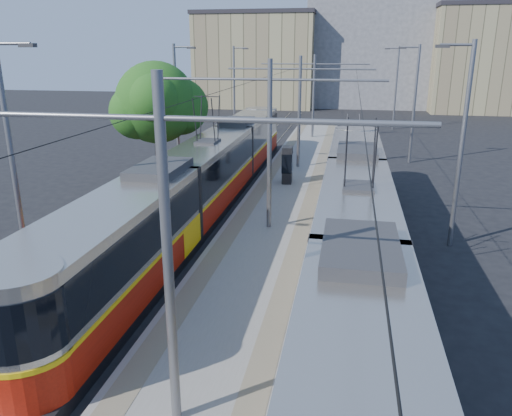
# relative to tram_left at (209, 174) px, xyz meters

# --- Properties ---
(ground) EXTENTS (160.00, 160.00, 0.00)m
(ground) POSITION_rel_tram_left_xyz_m (3.60, -11.29, -1.70)
(ground) COLOR black
(ground) RESTS_ON ground
(platform) EXTENTS (4.00, 50.00, 0.30)m
(platform) POSITION_rel_tram_left_xyz_m (3.60, 5.71, -1.55)
(platform) COLOR gray
(platform) RESTS_ON ground
(tactile_strip_left) EXTENTS (0.70, 50.00, 0.01)m
(tactile_strip_left) POSITION_rel_tram_left_xyz_m (2.15, 5.71, -1.40)
(tactile_strip_left) COLOR gray
(tactile_strip_left) RESTS_ON platform
(tactile_strip_right) EXTENTS (0.70, 50.00, 0.01)m
(tactile_strip_right) POSITION_rel_tram_left_xyz_m (5.05, 5.71, -1.40)
(tactile_strip_right) COLOR gray
(tactile_strip_right) RESTS_ON platform
(rails) EXTENTS (8.71, 70.00, 0.03)m
(rails) POSITION_rel_tram_left_xyz_m (3.60, 5.71, -1.69)
(rails) COLOR gray
(rails) RESTS_ON ground
(track_arrow) EXTENTS (1.20, 5.00, 0.01)m
(track_arrow) POSITION_rel_tram_left_xyz_m (-0.00, -14.29, -1.70)
(track_arrow) COLOR silver
(track_arrow) RESTS_ON ground
(tram_left) EXTENTS (2.43, 32.34, 5.50)m
(tram_left) POSITION_rel_tram_left_xyz_m (0.00, 0.00, 0.00)
(tram_left) COLOR black
(tram_left) RESTS_ON ground
(tram_right) EXTENTS (2.43, 28.48, 5.50)m
(tram_right) POSITION_rel_tram_left_xyz_m (7.20, -7.31, 0.15)
(tram_right) COLOR black
(tram_right) RESTS_ON ground
(catenary) EXTENTS (9.20, 70.00, 7.00)m
(catenary) POSITION_rel_tram_left_xyz_m (3.60, 2.87, 2.82)
(catenary) COLOR slate
(catenary) RESTS_ON platform
(street_lamps) EXTENTS (15.18, 38.22, 8.00)m
(street_lamps) POSITION_rel_tram_left_xyz_m (3.60, 9.71, 2.48)
(street_lamps) COLOR slate
(street_lamps) RESTS_ON ground
(shelter) EXTENTS (0.63, 0.97, 2.10)m
(shelter) POSITION_rel_tram_left_xyz_m (3.42, 4.37, -0.31)
(shelter) COLOR black
(shelter) RESTS_ON platform
(tree) EXTENTS (4.89, 4.52, 7.10)m
(tree) POSITION_rel_tram_left_xyz_m (-3.36, 2.95, 3.09)
(tree) COLOR #382314
(tree) RESTS_ON ground
(building_left) EXTENTS (16.32, 12.24, 12.61)m
(building_left) POSITION_rel_tram_left_xyz_m (-6.40, 48.71, 4.61)
(building_left) COLOR #9A9268
(building_left) RESTS_ON ground
(building_centre) EXTENTS (18.36, 14.28, 16.77)m
(building_centre) POSITION_rel_tram_left_xyz_m (9.60, 52.71, 6.69)
(building_centre) COLOR gray
(building_centre) RESTS_ON ground
(building_right) EXTENTS (14.28, 10.20, 13.14)m
(building_right) POSITION_rel_tram_left_xyz_m (23.60, 46.71, 4.87)
(building_right) COLOR #9A9268
(building_right) RESTS_ON ground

